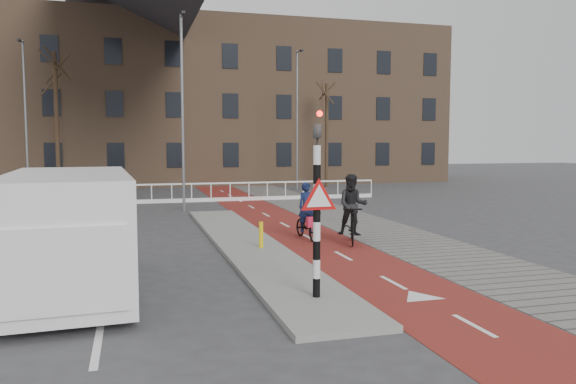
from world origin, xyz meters
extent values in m
plane|color=#38383A|center=(0.00, 0.00, 0.00)|extent=(120.00, 120.00, 0.00)
cube|color=maroon|center=(1.50, 10.00, 0.01)|extent=(2.50, 60.00, 0.01)
cube|color=slate|center=(4.30, 10.00, 0.01)|extent=(3.00, 60.00, 0.01)
cube|color=gray|center=(-0.70, 4.00, 0.06)|extent=(1.80, 16.00, 0.12)
cylinder|color=black|center=(-0.60, -2.00, 1.56)|extent=(0.14, 0.14, 2.88)
imported|color=black|center=(-0.60, -2.00, 3.40)|extent=(0.13, 0.16, 0.80)
cylinder|color=#FF0C05|center=(-0.60, -2.14, 3.58)|extent=(0.11, 0.02, 0.11)
cylinder|color=yellow|center=(-0.49, 3.20, 0.48)|extent=(0.12, 0.12, 0.73)
imported|color=black|center=(1.35, 4.79, 0.46)|extent=(0.71, 1.74, 0.89)
imported|color=#111A3E|center=(1.35, 4.79, 1.03)|extent=(0.59, 0.41, 1.55)
cube|color=red|center=(1.31, 4.24, 0.63)|extent=(0.27, 0.18, 0.31)
imported|color=black|center=(2.45, 3.70, 0.60)|extent=(1.22, 2.03, 1.18)
imported|color=black|center=(2.45, 3.70, 1.18)|extent=(1.09, 0.98, 1.85)
cube|color=silver|center=(-5.17, -0.03, 1.31)|extent=(2.59, 5.81, 2.28)
cube|color=#1A7833|center=(-6.32, -0.03, 1.21)|extent=(0.22, 3.64, 0.55)
cube|color=#1A7833|center=(-4.02, -0.03, 1.21)|extent=(0.22, 3.64, 0.55)
cube|color=black|center=(-5.17, -2.53, 1.71)|extent=(2.05, 0.16, 0.90)
cylinder|color=black|center=(-6.03, -2.02, 0.40)|extent=(0.33, 0.81, 0.80)
cylinder|color=black|center=(-4.10, -1.91, 0.40)|extent=(0.33, 0.81, 0.80)
cylinder|color=black|center=(-6.24, 1.85, 0.40)|extent=(0.33, 0.81, 0.80)
cylinder|color=black|center=(-4.31, 1.95, 0.40)|extent=(0.33, 0.81, 0.80)
cube|color=silver|center=(-5.00, 17.00, 0.95)|extent=(28.00, 0.08, 0.08)
cube|color=silver|center=(-5.00, 17.00, 0.10)|extent=(28.00, 0.10, 0.20)
cube|color=#7F6047|center=(-3.00, 32.00, 6.00)|extent=(46.00, 10.00, 12.00)
cylinder|color=black|center=(-8.12, 23.65, 4.16)|extent=(0.26, 0.26, 8.32)
cylinder|color=black|center=(9.03, 24.62, 3.53)|extent=(0.23, 0.23, 7.06)
cylinder|color=slate|center=(-1.74, 13.07, 4.27)|extent=(0.12, 0.12, 8.54)
cylinder|color=slate|center=(-9.50, 21.92, 4.30)|extent=(0.12, 0.12, 8.59)
cylinder|color=slate|center=(6.34, 22.70, 4.43)|extent=(0.12, 0.12, 8.87)
camera|label=1|loc=(-3.94, -11.94, 3.05)|focal=35.00mm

